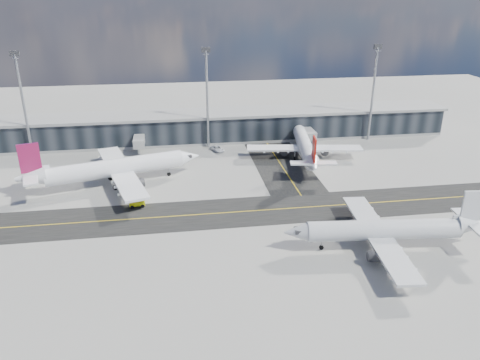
# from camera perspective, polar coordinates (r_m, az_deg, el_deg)

# --- Properties ---
(ground) EXTENTS (300.00, 300.00, 0.00)m
(ground) POSITION_cam_1_polar(r_m,az_deg,el_deg) (96.04, -1.34, -5.06)
(ground) COLOR gray
(ground) RESTS_ON ground
(taxiway_lanes) EXTENTS (180.00, 63.00, 0.03)m
(taxiway_lanes) POSITION_cam_1_polar(r_m,az_deg,el_deg) (106.06, 0.02, -2.23)
(taxiway_lanes) COLOR black
(taxiway_lanes) RESTS_ON ground
(terminal_concourse) EXTENTS (152.00, 19.80, 8.80)m
(terminal_concourse) POSITION_cam_1_polar(r_m,az_deg,el_deg) (145.47, -4.12, 6.42)
(terminal_concourse) COLOR black
(terminal_concourse) RESTS_ON ground
(floodlight_masts) EXTENTS (102.50, 0.70, 28.90)m
(floodlight_masts) POSITION_cam_1_polar(r_m,az_deg,el_deg) (135.92, -4.03, 10.27)
(floodlight_masts) COLOR gray
(floodlight_masts) RESTS_ON ground
(airliner_af) EXTENTS (42.59, 36.66, 12.80)m
(airliner_af) POSITION_cam_1_polar(r_m,az_deg,el_deg) (115.73, -15.21, 1.39)
(airliner_af) COLOR white
(airliner_af) RESTS_ON ground
(airliner_redtail) EXTENTS (32.19, 37.61, 11.15)m
(airliner_redtail) POSITION_cam_1_polar(r_m,az_deg,el_deg) (129.72, 7.95, 4.03)
(airliner_redtail) COLOR white
(airliner_redtail) RESTS_ON ground
(airliner_near) EXTENTS (37.35, 31.89, 11.06)m
(airliner_near) POSITION_cam_1_polar(r_m,az_deg,el_deg) (89.22, 17.42, -5.85)
(airliner_near) COLOR silver
(airliner_near) RESTS_ON ground
(baggage_tug) EXTENTS (3.52, 2.09, 2.10)m
(baggage_tug) POSITION_cam_1_polar(r_m,az_deg,el_deg) (104.06, -12.28, -2.67)
(baggage_tug) COLOR #DFE10B
(baggage_tug) RESTS_ON ground
(service_van) EXTENTS (4.28, 5.75, 1.45)m
(service_van) POSITION_cam_1_polar(r_m,az_deg,el_deg) (136.28, -2.78, 3.83)
(service_van) COLOR white
(service_van) RESTS_ON ground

